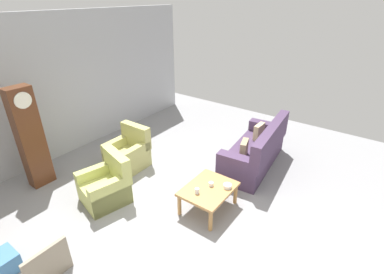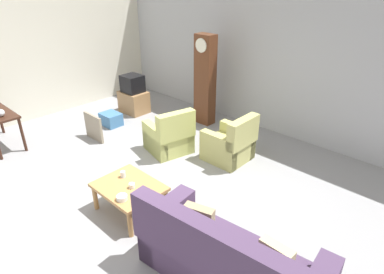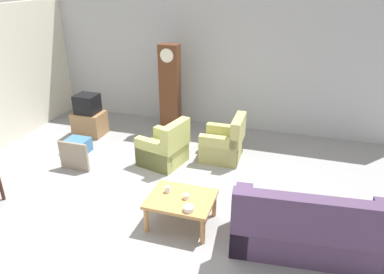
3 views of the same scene
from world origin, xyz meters
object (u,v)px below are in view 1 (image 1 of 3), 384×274
(armchair_olive_far, at_px, (129,154))
(cup_white_porcelain, at_px, (211,184))
(cup_blue_rimmed, at_px, (197,191))
(grandfather_clock, at_px, (30,138))
(framed_picture_leaning, at_px, (48,265))
(couch_floral, at_px, (256,151))
(bowl_white_stacked, at_px, (227,186))
(armchair_olive_near, at_px, (106,186))
(coffee_table_wood, at_px, (208,191))

(armchair_olive_far, height_order, cup_white_porcelain, armchair_olive_far)
(cup_white_porcelain, xyz_separation_m, cup_blue_rimmed, (-0.32, 0.08, 0.01))
(grandfather_clock, bearing_deg, framed_picture_leaning, -115.90)
(couch_floral, xyz_separation_m, bowl_white_stacked, (-1.64, -0.20, 0.14))
(armchair_olive_far, xyz_separation_m, cup_white_porcelain, (-0.07, -2.22, 0.19))
(grandfather_clock, xyz_separation_m, cup_blue_rimmed, (1.12, -3.13, -0.52))
(couch_floral, height_order, grandfather_clock, grandfather_clock)
(armchair_olive_near, distance_m, bowl_white_stacked, 2.24)
(armchair_olive_near, relative_size, cup_white_porcelain, 11.11)
(couch_floral, xyz_separation_m, framed_picture_leaning, (-4.31, 0.98, -0.07))
(cup_blue_rimmed, distance_m, bowl_white_stacked, 0.56)
(armchair_olive_near, xyz_separation_m, coffee_table_wood, (0.92, -1.67, 0.08))
(armchair_olive_near, distance_m, cup_white_porcelain, 1.95)
(armchair_olive_far, distance_m, coffee_table_wood, 2.23)
(armchair_olive_far, bearing_deg, armchair_olive_near, -152.28)
(armchair_olive_near, relative_size, armchair_olive_far, 1.03)
(framed_picture_leaning, bearing_deg, bowl_white_stacked, -24.01)
(armchair_olive_far, relative_size, framed_picture_leaning, 1.53)
(framed_picture_leaning, distance_m, cup_blue_rimmed, 2.39)
(cup_blue_rimmed, bearing_deg, cup_white_porcelain, -14.18)
(armchair_olive_far, distance_m, framed_picture_leaning, 2.92)
(couch_floral, relative_size, bowl_white_stacked, 14.77)
(bowl_white_stacked, bearing_deg, framed_picture_leaning, 155.99)
(armchair_olive_near, xyz_separation_m, cup_white_porcelain, (0.99, -1.67, 0.19))
(couch_floral, relative_size, cup_white_porcelain, 25.44)
(armchair_olive_far, xyz_separation_m, grandfather_clock, (-1.50, 0.99, 0.72))
(couch_floral, distance_m, cup_white_porcelain, 1.77)
(couch_floral, distance_m, cup_blue_rimmed, 2.09)
(cup_white_porcelain, relative_size, cup_blue_rimmed, 0.88)
(cup_white_porcelain, distance_m, bowl_white_stacked, 0.29)
(grandfather_clock, bearing_deg, armchair_olive_near, -74.09)
(framed_picture_leaning, height_order, cup_white_porcelain, framed_picture_leaning)
(couch_floral, relative_size, armchair_olive_near, 2.29)
(framed_picture_leaning, distance_m, cup_white_porcelain, 2.71)
(cup_white_porcelain, bearing_deg, cup_blue_rimmed, 165.82)
(grandfather_clock, bearing_deg, cup_blue_rimmed, -70.38)
(grandfather_clock, height_order, bowl_white_stacked, grandfather_clock)
(couch_floral, bearing_deg, grandfather_clock, 134.40)
(cup_white_porcelain, relative_size, bowl_white_stacked, 0.58)
(armchair_olive_far, height_order, framed_picture_leaning, armchair_olive_far)
(armchair_olive_far, relative_size, cup_blue_rimmed, 9.49)
(armchair_olive_near, bearing_deg, couch_floral, -31.98)
(cup_blue_rimmed, bearing_deg, bowl_white_stacked, -37.77)
(armchair_olive_near, bearing_deg, coffee_table_wood, -61.21)
(armchair_olive_near, xyz_separation_m, bowl_white_stacked, (1.12, -1.93, 0.18))
(armchair_olive_far, height_order, grandfather_clock, grandfather_clock)
(armchair_olive_near, bearing_deg, framed_picture_leaning, -154.50)
(framed_picture_leaning, distance_m, bowl_white_stacked, 2.93)
(framed_picture_leaning, bearing_deg, cup_white_porcelain, -20.00)
(framed_picture_leaning, height_order, bowl_white_stacked, framed_picture_leaning)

